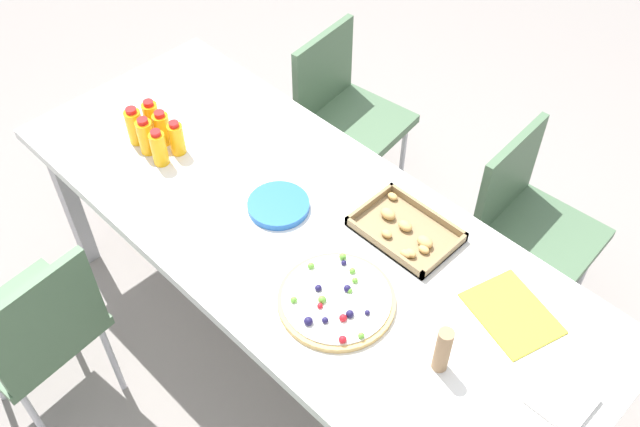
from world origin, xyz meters
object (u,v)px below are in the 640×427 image
object	(u,v)px
juice_bottle_0	(135,126)
cardboard_tube	(443,350)
chair_near_left	(36,329)
juice_bottle_4	(162,128)
juice_bottle_5	(176,138)
plate_stack	(278,205)
chair_far_left	(344,108)
juice_bottle_1	(146,136)
juice_bottle_2	(159,148)
paper_folder	(512,313)
juice_bottle_3	(151,117)
party_table	(299,236)
chair_far_right	(528,219)
napkin_stack	(562,400)
snack_tray	(406,231)
fruit_pizza	(336,300)

from	to	relation	value
juice_bottle_0	cardboard_tube	world-z (taller)	cardboard_tube
chair_near_left	juice_bottle_4	world-z (taller)	juice_bottle_4
juice_bottle_5	plate_stack	world-z (taller)	juice_bottle_5
chair_near_left	chair_far_left	world-z (taller)	same
cardboard_tube	plate_stack	bearing A→B (deg)	172.95
juice_bottle_1	juice_bottle_5	xyz separation A→B (m)	(0.08, 0.07, -0.01)
juice_bottle_2	plate_stack	distance (m)	0.48
paper_folder	juice_bottle_3	bearing A→B (deg)	-169.74
party_table	chair_far_right	xyz separation A→B (m)	(0.43, 0.77, -0.18)
party_table	napkin_stack	size ratio (longest dim) A/B	14.49
juice_bottle_4	snack_tray	distance (m)	0.95
plate_stack	napkin_stack	world-z (taller)	plate_stack
party_table	plate_stack	size ratio (longest dim) A/B	10.50
snack_tray	napkin_stack	bearing A→B (deg)	-13.25
juice_bottle_1	fruit_pizza	bearing A→B (deg)	-0.09
juice_bottle_4	cardboard_tube	size ratio (longest dim) A/B	0.83
plate_stack	fruit_pizza	bearing A→B (deg)	-19.11
chair_far_left	juice_bottle_4	xyz separation A→B (m)	(-0.13, -0.82, 0.30)
chair_near_left	juice_bottle_4	xyz separation A→B (m)	(-0.20, 0.72, 0.30)
plate_stack	cardboard_tube	distance (m)	0.76
chair_near_left	fruit_pizza	xyz separation A→B (m)	(0.74, 0.65, 0.25)
chair_far_right	plate_stack	bearing A→B (deg)	-37.96
juice_bottle_3	snack_tray	distance (m)	1.02
party_table	juice_bottle_4	size ratio (longest dim) A/B	15.87
juice_bottle_5	cardboard_tube	size ratio (longest dim) A/B	0.83
juice_bottle_0	juice_bottle_4	world-z (taller)	juice_bottle_0
party_table	chair_far_left	world-z (taller)	chair_far_left
juice_bottle_4	cardboard_tube	bearing A→B (deg)	-1.09
chair_far_right	juice_bottle_1	distance (m)	1.43
chair_near_left	juice_bottle_1	size ratio (longest dim) A/B	5.65
chair_near_left	paper_folder	distance (m)	1.51
chair_near_left	juice_bottle_0	distance (m)	0.77
juice_bottle_0	chair_far_left	bearing A→B (deg)	77.44
chair_far_left	cardboard_tube	size ratio (longest dim) A/B	5.04
juice_bottle_4	cardboard_tube	world-z (taller)	cardboard_tube
chair_far_right	napkin_stack	xyz separation A→B (m)	(0.52, -0.71, 0.25)
chair_far_left	juice_bottle_1	distance (m)	0.95
paper_folder	fruit_pizza	bearing A→B (deg)	-139.43
chair_far_right	juice_bottle_4	world-z (taller)	juice_bottle_4
snack_tray	napkin_stack	size ratio (longest dim) A/B	2.17
chair_far_left	juice_bottle_5	xyz separation A→B (m)	(-0.05, -0.82, 0.30)
juice_bottle_0	fruit_pizza	xyz separation A→B (m)	(1.01, -0.00, -0.06)
plate_stack	chair_far_right	bearing A→B (deg)	55.45
cardboard_tube	paper_folder	world-z (taller)	cardboard_tube
juice_bottle_0	chair_far_right	bearing A→B (deg)	38.43
juice_bottle_0	juice_bottle_3	xyz separation A→B (m)	(-0.00, 0.07, -0.01)
plate_stack	paper_folder	xyz separation A→B (m)	(0.79, 0.19, -0.01)
snack_tray	paper_folder	world-z (taller)	snack_tray
napkin_stack	cardboard_tube	distance (m)	0.34
juice_bottle_4	juice_bottle_5	world-z (taller)	same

